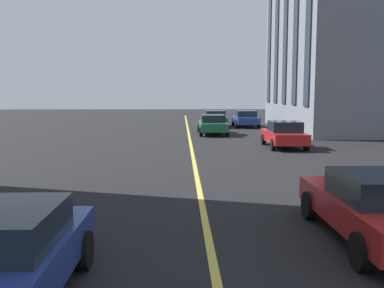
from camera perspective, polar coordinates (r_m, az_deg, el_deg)
The scene contains 7 objects.
lane_centre_line at distance 14.45m, azimuth 0.72°, elevation -4.79°, with size 80.00×0.16×0.01m.
car_red_near at distance 9.29m, azimuth 23.07°, elevation -7.51°, with size 4.40×1.95×1.37m.
car_green_trailing at distance 36.71m, azimuth 3.04°, elevation 3.37°, with size 4.40×1.95×1.37m.
car_blue_oncoming at distance 36.88m, azimuth 7.04°, elevation 3.35°, with size 4.40×1.95×1.37m.
car_green_parked_b at distance 30.05m, azimuth 2.73°, elevation 2.60°, with size 4.40×1.95×1.37m.
car_red_far at distance 23.37m, azimuth 12.02°, elevation 1.24°, with size 3.90×1.89×1.40m.
building_right_near at distance 36.64m, azimuth 21.44°, elevation 13.04°, with size 15.12×11.87×14.34m.
Camera 1 is at (5.86, 0.54, 2.92)m, focal length 40.61 mm.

